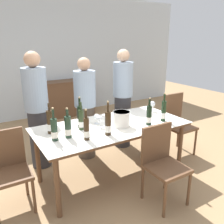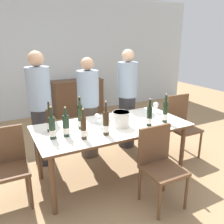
{
  "view_description": "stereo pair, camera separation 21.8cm",
  "coord_description": "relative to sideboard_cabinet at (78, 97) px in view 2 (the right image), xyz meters",
  "views": [
    {
      "loc": [
        -1.52,
        -2.47,
        1.85
      ],
      "look_at": [
        0.0,
        0.0,
        0.93
      ],
      "focal_mm": 38.0,
      "sensor_mm": 36.0,
      "label": 1
    },
    {
      "loc": [
        -1.33,
        -2.57,
        1.85
      ],
      "look_at": [
        0.0,
        0.0,
        0.93
      ],
      "focal_mm": 38.0,
      "sensor_mm": 36.0,
      "label": 2
    }
  ],
  "objects": [
    {
      "name": "person_host",
      "position": [
        -1.29,
        -2.1,
        0.42
      ],
      "size": [
        0.33,
        0.33,
        1.68
      ],
      "color": "#2D2D33",
      "rests_on": "ground_plane"
    },
    {
      "name": "chair_left_end",
      "position": [
        -1.83,
        -2.82,
        0.08
      ],
      "size": [
        0.42,
        0.42,
        0.89
      ],
      "color": "brown",
      "rests_on": "ground_plane"
    },
    {
      "name": "wine_bottle_4",
      "position": [
        -0.13,
        -3.14,
        0.45
      ],
      "size": [
        0.07,
        0.07,
        0.36
      ],
      "color": "black",
      "rests_on": "dining_table"
    },
    {
      "name": "ground_plane",
      "position": [
        -0.55,
        -2.91,
        -0.43
      ],
      "size": [
        12.0,
        12.0,
        0.0
      ],
      "primitive_type": "plane",
      "color": "#A37F56"
    },
    {
      "name": "wine_bottle_2",
      "position": [
        -0.93,
        -2.76,
        0.46
      ],
      "size": [
        0.07,
        0.07,
        0.4
      ],
      "color": "black",
      "rests_on": "dining_table"
    },
    {
      "name": "sideboard_cabinet",
      "position": [
        0.0,
        0.0,
        0.0
      ],
      "size": [
        1.24,
        0.46,
        0.86
      ],
      "color": "brown",
      "rests_on": "ground_plane"
    },
    {
      "name": "wine_glass_0",
      "position": [
        -0.71,
        -2.89,
        0.43
      ],
      "size": [
        0.07,
        0.07,
        0.15
      ],
      "color": "white",
      "rests_on": "dining_table"
    },
    {
      "name": "wine_glass_2",
      "position": [
        0.3,
        -2.71,
        0.44
      ],
      "size": [
        0.09,
        0.09,
        0.16
      ],
      "color": "white",
      "rests_on": "dining_table"
    },
    {
      "name": "wine_bottle_6",
      "position": [
        -0.95,
        -2.84,
        0.45
      ],
      "size": [
        0.07,
        0.07,
        0.35
      ],
      "color": "#28381E",
      "rests_on": "dining_table"
    },
    {
      "name": "person_guest_left",
      "position": [
        -0.59,
        -2.19,
        0.36
      ],
      "size": [
        0.33,
        0.33,
        1.57
      ],
      "color": "#51473D",
      "rests_on": "ground_plane"
    },
    {
      "name": "ice_bucket",
      "position": [
        -0.46,
        -3.0,
        0.43
      ],
      "size": [
        0.23,
        0.23,
        0.2
      ],
      "color": "white",
      "rests_on": "dining_table"
    },
    {
      "name": "wine_bottle_5",
      "position": [
        -1.31,
        -2.76,
        0.46
      ],
      "size": [
        0.08,
        0.08,
        0.37
      ],
      "color": "#332314",
      "rests_on": "dining_table"
    },
    {
      "name": "chair_near_front",
      "position": [
        -0.31,
        -3.61,
        0.09
      ],
      "size": [
        0.42,
        0.42,
        0.9
      ],
      "color": "brown",
      "rests_on": "ground_plane"
    },
    {
      "name": "wine_glass_1",
      "position": [
        -0.69,
        -2.76,
        0.41
      ],
      "size": [
        0.08,
        0.08,
        0.14
      ],
      "color": "white",
      "rests_on": "dining_table"
    },
    {
      "name": "chair_right_end",
      "position": [
        0.74,
        -2.82,
        0.13
      ],
      "size": [
        0.42,
        0.42,
        0.98
      ],
      "color": "brown",
      "rests_on": "ground_plane"
    },
    {
      "name": "wine_bottle_0",
      "position": [
        -1.18,
        -2.98,
        0.44
      ],
      "size": [
        0.08,
        0.08,
        0.35
      ],
      "color": "#1E3323",
      "rests_on": "dining_table"
    },
    {
      "name": "wine_bottle_7",
      "position": [
        -1.03,
        -3.15,
        0.45
      ],
      "size": [
        0.06,
        0.06,
        0.36
      ],
      "color": "#332314",
      "rests_on": "dining_table"
    },
    {
      "name": "person_guest_right",
      "position": [
        0.13,
        -2.16,
        0.41
      ],
      "size": [
        0.33,
        0.33,
        1.67
      ],
      "color": "#2D2D33",
      "rests_on": "ground_plane"
    },
    {
      "name": "wine_bottle_8",
      "position": [
        -0.75,
        -3.15,
        0.46
      ],
      "size": [
        0.07,
        0.07,
        0.41
      ],
      "color": "#332314",
      "rests_on": "dining_table"
    },
    {
      "name": "dining_table",
      "position": [
        -0.55,
        -2.91,
        0.26
      ],
      "size": [
        1.99,
        0.95,
        0.75
      ],
      "color": "brown",
      "rests_on": "ground_plane"
    },
    {
      "name": "back_wall",
      "position": [
        -0.55,
        0.29,
        0.97
      ],
      "size": [
        8.0,
        0.1,
        2.8
      ],
      "color": "silver",
      "rests_on": "ground_plane"
    },
    {
      "name": "wine_bottle_1",
      "position": [
        0.14,
        -3.13,
        0.46
      ],
      "size": [
        0.07,
        0.07,
        0.39
      ],
      "color": "black",
      "rests_on": "dining_table"
    },
    {
      "name": "wine_bottle_3",
      "position": [
        -1.34,
        -2.98,
        0.44
      ],
      "size": [
        0.07,
        0.07,
        0.38
      ],
      "color": "#1E3323",
      "rests_on": "dining_table"
    }
  ]
}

